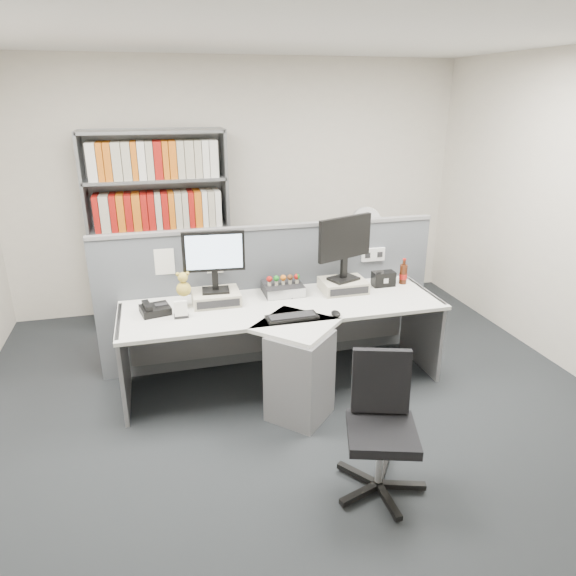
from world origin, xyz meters
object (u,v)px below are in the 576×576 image
object	(u,v)px
speaker	(383,279)
office_chair	(381,421)
keyboard	(292,317)
cola_bottle	(403,274)
monitor_right	(345,243)
filing_cabinet	(362,285)
desk_fan	(366,225)
desk_phone	(155,309)
desk	(290,345)
mouse	(336,314)
shelving_unit	(161,232)
monitor_left	(214,256)
desk_calendar	(181,311)
desktop_pc	(283,289)

from	to	relation	value
speaker	office_chair	xyz separation A→B (m)	(-0.69, -1.54, -0.32)
keyboard	cola_bottle	distance (m)	1.27
monitor_right	office_chair	size ratio (longest dim) A/B	0.64
monitor_right	filing_cabinet	distance (m)	1.43
filing_cabinet	desk_fan	distance (m)	0.67
desk_phone	desk	bearing A→B (deg)	-15.95
mouse	filing_cabinet	distance (m)	1.79
cola_bottle	shelving_unit	xyz separation A→B (m)	(-2.06, 1.43, 0.17)
filing_cabinet	mouse	bearing A→B (deg)	-119.69
mouse	shelving_unit	world-z (taller)	shelving_unit
keyboard	mouse	world-z (taller)	mouse
speaker	shelving_unit	size ratio (longest dim) A/B	0.10
monitor_left	monitor_right	size ratio (longest dim) A/B	0.90
desk	monitor_right	world-z (taller)	monitor_right
monitor_right	mouse	size ratio (longest dim) A/B	5.10
monitor_right	mouse	distance (m)	0.69
mouse	shelving_unit	distance (m)	2.33
desk_phone	monitor_left	bearing A→B (deg)	10.94
shelving_unit	office_chair	xyz separation A→B (m)	(1.17, -2.98, -0.51)
desk_calendar	monitor_left	bearing A→B (deg)	36.82
cola_bottle	filing_cabinet	size ratio (longest dim) A/B	0.33
keyboard	desk_fan	bearing A→B (deg)	50.84
keyboard	filing_cabinet	bearing A→B (deg)	50.84
desk	filing_cabinet	world-z (taller)	desk
shelving_unit	speaker	bearing A→B (deg)	-37.58
desk	desk_phone	bearing A→B (deg)	164.05
desk_fan	office_chair	distance (m)	2.75
desk_fan	office_chair	size ratio (longest dim) A/B	0.60
desk	desk_fan	xyz separation A→B (m)	(1.20, 1.40, 0.57)
mouse	filing_cabinet	xyz separation A→B (m)	(0.87, 1.52, -0.39)
desk	desk_phone	xyz separation A→B (m)	(-1.01, 0.29, 0.30)
desk_calendar	desk_fan	world-z (taller)	desk_fan
speaker	office_chair	bearing A→B (deg)	-114.27
cola_bottle	desktop_pc	bearing A→B (deg)	178.29
desk	desk_calendar	distance (m)	0.89
cola_bottle	desk_fan	xyz separation A→B (m)	(0.04, 0.98, 0.22)
monitor_left	mouse	xyz separation A→B (m)	(0.85, -0.50, -0.38)
monitor_right	office_chair	distance (m)	1.69
desk_fan	cola_bottle	bearing A→B (deg)	-92.07
speaker	desk_phone	bearing A→B (deg)	-176.47
office_chair	desk_phone	bearing A→B (deg)	132.23
desk_fan	desktop_pc	bearing A→B (deg)	-140.40
desk_phone	keyboard	bearing A→B (deg)	-20.02
keyboard	filing_cabinet	xyz separation A→B (m)	(1.20, 1.48, -0.38)
keyboard	mouse	bearing A→B (deg)	-6.63
desk	keyboard	distance (m)	0.29
desktop_pc	keyboard	bearing A→B (deg)	-96.66
desk	cola_bottle	distance (m)	1.29
mouse	desk_fan	distance (m)	1.77
desktop_pc	desk_fan	bearing A→B (deg)	39.60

